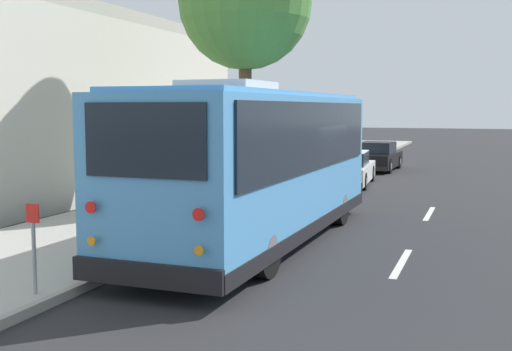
# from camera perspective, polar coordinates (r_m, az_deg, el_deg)

# --- Properties ---
(ground_plane) EXTENTS (160.00, 160.00, 0.00)m
(ground_plane) POSITION_cam_1_polar(r_m,az_deg,el_deg) (15.06, 3.15, -5.07)
(ground_plane) COLOR #28282B
(sidewalk_slab) EXTENTS (80.00, 4.38, 0.15)m
(sidewalk_slab) POSITION_cam_1_polar(r_m,az_deg,el_deg) (16.61, -10.11, -3.85)
(sidewalk_slab) COLOR #A3A099
(sidewalk_slab) RESTS_ON ground
(curb_strip) EXTENTS (80.00, 0.14, 0.15)m
(curb_strip) POSITION_cam_1_polar(r_m,az_deg,el_deg) (15.61, -2.89, -4.39)
(curb_strip) COLOR gray
(curb_strip) RESTS_ON ground
(shuttle_bus) EXTENTS (9.63, 2.72, 3.39)m
(shuttle_bus) POSITION_cam_1_polar(r_m,az_deg,el_deg) (13.61, 0.31, 1.49)
(shuttle_bus) COLOR #4C93D1
(shuttle_bus) RESTS_ON ground
(parked_sedan_white) EXTENTS (4.78, 2.03, 1.28)m
(parked_sedan_white) POSITION_cam_1_polar(r_m,az_deg,el_deg) (24.39, 8.10, 0.55)
(parked_sedan_white) COLOR silver
(parked_sedan_white) RESTS_ON ground
(parked_sedan_black) EXTENTS (4.26, 1.87, 1.32)m
(parked_sedan_black) POSITION_cam_1_polar(r_m,az_deg,el_deg) (30.33, 10.71, 1.62)
(parked_sedan_black) COLOR black
(parked_sedan_black) RESTS_ON ground
(sign_post_near) EXTENTS (0.06, 0.22, 1.35)m
(sign_post_near) POSITION_cam_1_polar(r_m,az_deg,el_deg) (10.06, -19.14, -6.07)
(sign_post_near) COLOR gray
(sign_post_near) RESTS_ON sidewalk_slab
(sign_post_far) EXTENTS (0.06, 0.06, 1.04)m
(sign_post_far) POSITION_cam_1_polar(r_m,az_deg,el_deg) (11.76, -12.68, -5.06)
(sign_post_far) COLOR gray
(sign_post_far) RESTS_ON sidewalk_slab
(lane_stripe_mid) EXTENTS (2.40, 0.14, 0.01)m
(lane_stripe_mid) POSITION_cam_1_polar(r_m,az_deg,el_deg) (12.43, 12.80, -7.59)
(lane_stripe_mid) COLOR silver
(lane_stripe_mid) RESTS_ON ground
(lane_stripe_ahead) EXTENTS (2.40, 0.14, 0.01)m
(lane_stripe_ahead) POSITION_cam_1_polar(r_m,az_deg,el_deg) (18.29, 15.15, -3.28)
(lane_stripe_ahead) COLOR silver
(lane_stripe_ahead) RESTS_ON ground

